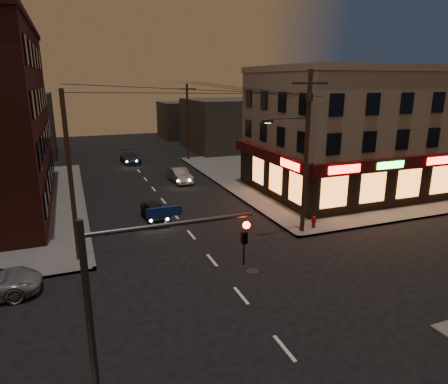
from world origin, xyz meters
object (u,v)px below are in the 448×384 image
sedan_mid (180,175)px  fire_hydrant (314,221)px  sedan_near (155,212)px  sedan_far (130,158)px

sedan_mid → fire_hydrant: (4.91, -15.65, -0.11)m
sedan_mid → fire_hydrant: 16.40m
sedan_near → sedan_mid: bearing=62.7°
sedan_far → sedan_near: bearing=-97.8°
sedan_near → sedan_far: 21.20m
sedan_mid → fire_hydrant: sedan_mid is taller
fire_hydrant → sedan_far: bearing=106.7°
sedan_mid → fire_hydrant: size_ratio=5.29×
sedan_mid → sedan_far: 11.47m
sedan_mid → sedan_far: bearing=101.4°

